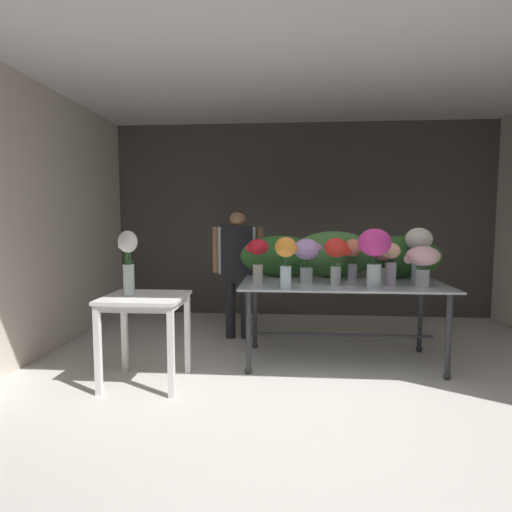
# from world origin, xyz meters

# --- Properties ---
(ground_plane) EXTENTS (8.12, 8.12, 0.00)m
(ground_plane) POSITION_xyz_m (0.00, 1.85, 0.00)
(ground_plane) COLOR silver
(wall_back) EXTENTS (5.73, 0.12, 2.88)m
(wall_back) POSITION_xyz_m (0.00, 3.69, 1.44)
(wall_back) COLOR #4C4742
(wall_back) RESTS_ON ground
(wall_left) EXTENTS (0.12, 3.81, 2.88)m
(wall_left) POSITION_xyz_m (-2.87, 1.85, 1.44)
(wall_left) COLOR beige
(wall_left) RESTS_ON ground
(ceiling_slab) EXTENTS (5.85, 3.81, 0.12)m
(ceiling_slab) POSITION_xyz_m (0.00, 1.85, 2.94)
(ceiling_slab) COLOR silver
(ceiling_slab) RESTS_ON wall_back
(display_table_glass) EXTENTS (2.02, 0.98, 0.83)m
(display_table_glass) POSITION_xyz_m (0.34, 1.57, 0.71)
(display_table_glass) COLOR silver
(display_table_glass) RESTS_ON ground
(side_table_white) EXTENTS (0.70, 0.63, 0.79)m
(side_table_white) POSITION_xyz_m (-1.46, 0.89, 0.68)
(side_table_white) COLOR white
(side_table_white) RESTS_ON ground
(florist) EXTENTS (0.62, 0.24, 1.56)m
(florist) POSITION_xyz_m (-0.81, 2.33, 0.97)
(florist) COLOR #232328
(florist) RESTS_ON ground
(foliage_backdrop) EXTENTS (2.18, 0.30, 0.51)m
(foliage_backdrop) POSITION_xyz_m (0.29, 1.94, 1.06)
(foliage_backdrop) COLOR #2D6028
(foliage_backdrop) RESTS_ON display_table_glass
(vase_rosy_hydrangea) EXTENTS (0.23, 0.23, 0.36)m
(vase_rosy_hydrangea) POSITION_xyz_m (0.77, 1.71, 1.07)
(vase_rosy_hydrangea) COLOR silver
(vase_rosy_hydrangea) RESTS_ON display_table_glass
(vase_crimson_carnations) EXTENTS (0.23, 0.21, 0.44)m
(vase_crimson_carnations) POSITION_xyz_m (-0.51, 1.49, 1.10)
(vase_crimson_carnations) COLOR silver
(vase_crimson_carnations) RESTS_ON display_table_glass
(vase_lilac_dahlias) EXTENTS (0.29, 0.26, 0.45)m
(vase_lilac_dahlias) POSITION_xyz_m (-0.02, 1.50, 1.11)
(vase_lilac_dahlias) COLOR silver
(vase_lilac_dahlias) RESTS_ON display_table_glass
(vase_sunset_stock) EXTENTS (0.21, 0.20, 0.48)m
(vase_sunset_stock) POSITION_xyz_m (-0.22, 1.16, 1.12)
(vase_sunset_stock) COLOR silver
(vase_sunset_stock) RESTS_ON display_table_glass
(vase_magenta_roses) EXTENTS (0.30, 0.30, 0.55)m
(vase_magenta_roses) POSITION_xyz_m (0.59, 1.25, 1.18)
(vase_magenta_roses) COLOR silver
(vase_magenta_roses) RESTS_ON display_table_glass
(vase_ivory_peonies) EXTENTS (0.27, 0.27, 0.55)m
(vase_ivory_peonies) POSITION_xyz_m (1.14, 1.74, 1.18)
(vase_ivory_peonies) COLOR silver
(vase_ivory_peonies) RESTS_ON display_table_glass
(vase_coral_ranunculus) EXTENTS (0.18, 0.17, 0.44)m
(vase_coral_ranunculus) POSITION_xyz_m (0.46, 1.71, 1.09)
(vase_coral_ranunculus) COLOR silver
(vase_coral_ranunculus) RESTS_ON display_table_glass
(vase_peach_freesia) EXTENTS (0.19, 0.17, 0.41)m
(vase_peach_freesia) POSITION_xyz_m (0.78, 1.44, 1.06)
(vase_peach_freesia) COLOR silver
(vase_peach_freesia) RESTS_ON display_table_glass
(vase_blush_tulips) EXTENTS (0.32, 0.31, 0.38)m
(vase_blush_tulips) POSITION_xyz_m (1.07, 1.39, 1.07)
(vase_blush_tulips) COLOR silver
(vase_blush_tulips) RESTS_ON display_table_glass
(vase_scarlet_snapdragons) EXTENTS (0.26, 0.23, 0.46)m
(vase_scarlet_snapdragons) POSITION_xyz_m (0.26, 1.41, 1.13)
(vase_scarlet_snapdragons) COLOR silver
(vase_scarlet_snapdragons) RESTS_ON display_table_glass
(vase_white_roses_tall) EXTENTS (0.17, 0.17, 0.57)m
(vase_white_roses_tall) POSITION_xyz_m (-1.59, 0.89, 1.12)
(vase_white_roses_tall) COLOR silver
(vase_white_roses_tall) RESTS_ON side_table_white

